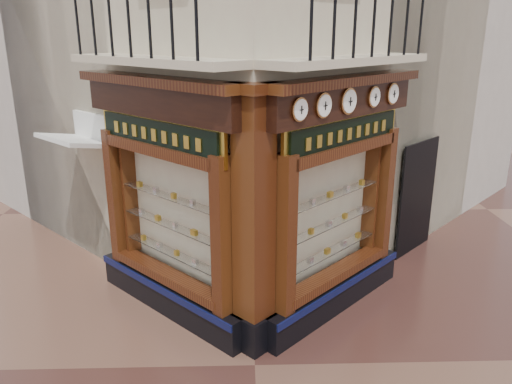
{
  "coord_description": "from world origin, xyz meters",
  "views": [
    {
      "loc": [
        -0.16,
        -6.11,
        4.59
      ],
      "look_at": [
        0.07,
        2.0,
        2.0
      ],
      "focal_mm": 35.0,
      "sensor_mm": 36.0,
      "label": 1
    }
  ],
  "objects_px": {
    "corner_pilaster": "(254,227)",
    "clock_e": "(392,94)",
    "signboard_right": "(346,133)",
    "awning": "(88,271)",
    "signboard_left": "(157,134)",
    "clock_d": "(374,97)",
    "clock_c": "(349,101)",
    "clock_b": "(323,105)",
    "clock_a": "(300,110)"
  },
  "relations": [
    {
      "from": "corner_pilaster",
      "to": "clock_e",
      "type": "distance_m",
      "value": 3.4
    },
    {
      "from": "clock_e",
      "to": "signboard_right",
      "type": "xyz_separation_m",
      "value": [
        -0.91,
        -0.75,
        -0.52
      ]
    },
    {
      "from": "awning",
      "to": "signboard_left",
      "type": "relative_size",
      "value": 0.64
    },
    {
      "from": "clock_d",
      "to": "clock_e",
      "type": "relative_size",
      "value": 0.94
    },
    {
      "from": "clock_c",
      "to": "clock_e",
      "type": "xyz_separation_m",
      "value": [
        0.94,
        0.94,
        -0.0
      ]
    },
    {
      "from": "corner_pilaster",
      "to": "clock_e",
      "type": "xyz_separation_m",
      "value": [
        2.37,
        1.77,
        1.67
      ]
    },
    {
      "from": "clock_e",
      "to": "clock_b",
      "type": "bearing_deg",
      "value": -180.0
    },
    {
      "from": "clock_b",
      "to": "clock_d",
      "type": "distance_m",
      "value": 1.35
    },
    {
      "from": "clock_a",
      "to": "signboard_right",
      "type": "xyz_separation_m",
      "value": [
        0.85,
        1.01,
        -0.52
      ]
    },
    {
      "from": "clock_b",
      "to": "signboard_right",
      "type": "height_order",
      "value": "clock_b"
    },
    {
      "from": "clock_a",
      "to": "signboard_right",
      "type": "bearing_deg",
      "value": 4.81
    },
    {
      "from": "clock_c",
      "to": "signboard_left",
      "type": "height_order",
      "value": "clock_c"
    },
    {
      "from": "clock_b",
      "to": "signboard_left",
      "type": "bearing_deg",
      "value": 120.64
    },
    {
      "from": "clock_b",
      "to": "signboard_right",
      "type": "xyz_separation_m",
      "value": [
        0.47,
        0.63,
        -0.52
      ]
    },
    {
      "from": "clock_b",
      "to": "clock_c",
      "type": "xyz_separation_m",
      "value": [
        0.45,
        0.45,
        0.0
      ]
    },
    {
      "from": "clock_b",
      "to": "signboard_left",
      "type": "relative_size",
      "value": 0.16
    },
    {
      "from": "corner_pilaster",
      "to": "clock_a",
      "type": "bearing_deg",
      "value": -44.37
    },
    {
      "from": "clock_c",
      "to": "signboard_right",
      "type": "distance_m",
      "value": 0.55
    },
    {
      "from": "corner_pilaster",
      "to": "clock_c",
      "type": "distance_m",
      "value": 2.36
    },
    {
      "from": "clock_e",
      "to": "signboard_left",
      "type": "height_order",
      "value": "clock_e"
    },
    {
      "from": "signboard_right",
      "to": "awning",
      "type": "bearing_deg",
      "value": 116.64
    },
    {
      "from": "awning",
      "to": "signboard_left",
      "type": "height_order",
      "value": "signboard_left"
    },
    {
      "from": "corner_pilaster",
      "to": "signboard_left",
      "type": "relative_size",
      "value": 1.81
    },
    {
      "from": "clock_c",
      "to": "awning",
      "type": "xyz_separation_m",
      "value": [
        -4.74,
        1.76,
        -3.62
      ]
    },
    {
      "from": "corner_pilaster",
      "to": "signboard_right",
      "type": "xyz_separation_m",
      "value": [
        1.46,
        1.01,
        1.15
      ]
    },
    {
      "from": "signboard_left",
      "to": "clock_e",
      "type": "bearing_deg",
      "value": -123.86
    },
    {
      "from": "clock_a",
      "to": "clock_e",
      "type": "relative_size",
      "value": 0.91
    },
    {
      "from": "clock_a",
      "to": "clock_d",
      "type": "xyz_separation_m",
      "value": [
        1.34,
        1.34,
        -0.0
      ]
    },
    {
      "from": "signboard_right",
      "to": "clock_a",
      "type": "bearing_deg",
      "value": -175.19
    },
    {
      "from": "clock_a",
      "to": "clock_d",
      "type": "relative_size",
      "value": 0.97
    },
    {
      "from": "clock_a",
      "to": "awning",
      "type": "height_order",
      "value": "clock_a"
    },
    {
      "from": "clock_d",
      "to": "clock_e",
      "type": "bearing_deg",
      "value": -0.0
    },
    {
      "from": "corner_pilaster",
      "to": "awning",
      "type": "xyz_separation_m",
      "value": [
        -3.3,
        2.59,
        -1.95
      ]
    },
    {
      "from": "clock_c",
      "to": "signboard_left",
      "type": "bearing_deg",
      "value": 131.43
    },
    {
      "from": "clock_d",
      "to": "awning",
      "type": "relative_size",
      "value": 0.24
    },
    {
      "from": "awning",
      "to": "corner_pilaster",
      "type": "bearing_deg",
      "value": -173.16
    },
    {
      "from": "clock_b",
      "to": "clock_d",
      "type": "relative_size",
      "value": 1.06
    },
    {
      "from": "corner_pilaster",
      "to": "awning",
      "type": "relative_size",
      "value": 2.83
    },
    {
      "from": "clock_b",
      "to": "clock_a",
      "type": "bearing_deg",
      "value": -180.0
    },
    {
      "from": "awning",
      "to": "signboard_left",
      "type": "distance_m",
      "value": 3.94
    },
    {
      "from": "clock_d",
      "to": "signboard_left",
      "type": "height_order",
      "value": "clock_d"
    },
    {
      "from": "corner_pilaster",
      "to": "clock_b",
      "type": "relative_size",
      "value": 11.1
    },
    {
      "from": "corner_pilaster",
      "to": "clock_e",
      "type": "bearing_deg",
      "value": -8.3
    },
    {
      "from": "awning",
      "to": "clock_d",
      "type": "bearing_deg",
      "value": -148.4
    },
    {
      "from": "awning",
      "to": "clock_b",
      "type": "bearing_deg",
      "value": -162.23
    },
    {
      "from": "awning",
      "to": "signboard_left",
      "type": "bearing_deg",
      "value": -175.66
    },
    {
      "from": "clock_d",
      "to": "signboard_left",
      "type": "xyz_separation_m",
      "value": [
        -3.41,
        -0.33,
        -0.52
      ]
    },
    {
      "from": "clock_b",
      "to": "clock_e",
      "type": "bearing_deg",
      "value": 0.0
    },
    {
      "from": "corner_pilaster",
      "to": "clock_b",
      "type": "distance_m",
      "value": 1.98
    },
    {
      "from": "signboard_right",
      "to": "clock_c",
      "type": "bearing_deg",
      "value": -142.75
    }
  ]
}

